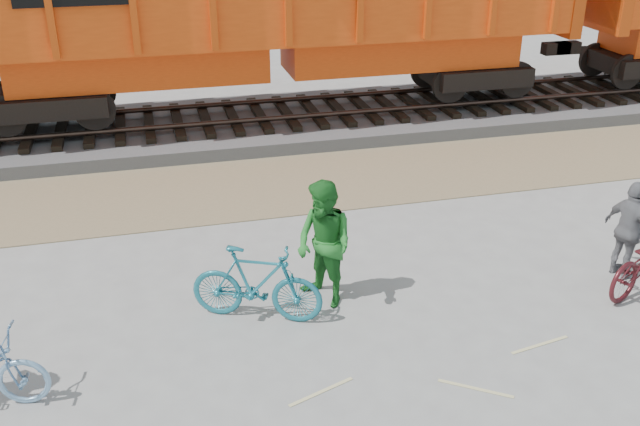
# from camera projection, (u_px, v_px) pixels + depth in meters

# --- Properties ---
(ground) EXTENTS (120.00, 120.00, 0.00)m
(ground) POSITION_uv_depth(u_px,v_px,m) (380.00, 341.00, 9.37)
(ground) COLOR #9E9E99
(ground) RESTS_ON ground
(gravel_strip) EXTENTS (120.00, 3.00, 0.02)m
(gravel_strip) POSITION_uv_depth(u_px,v_px,m) (291.00, 183.00, 14.18)
(gravel_strip) COLOR tan
(gravel_strip) RESTS_ON ground
(ballast_bed) EXTENTS (120.00, 4.00, 0.30)m
(ballast_bed) POSITION_uv_depth(u_px,v_px,m) (260.00, 123.00, 17.19)
(ballast_bed) COLOR slate
(ballast_bed) RESTS_ON ground
(track) EXTENTS (120.00, 2.60, 0.24)m
(track) POSITION_uv_depth(u_px,v_px,m) (260.00, 110.00, 17.05)
(track) COLOR black
(track) RESTS_ON ballast_bed
(hopper_car_center) EXTENTS (14.00, 3.13, 4.65)m
(hopper_car_center) POSITION_uv_depth(u_px,v_px,m) (274.00, 1.00, 16.06)
(hopper_car_center) COLOR black
(hopper_car_center) RESTS_ON track
(bicycle_teal) EXTENTS (1.87, 1.21, 1.09)m
(bicycle_teal) POSITION_uv_depth(u_px,v_px,m) (256.00, 284.00, 9.63)
(bicycle_teal) COLOR teal
(bicycle_teal) RESTS_ON ground
(person_man) EXTENTS (1.04, 1.12, 1.84)m
(person_man) POSITION_uv_depth(u_px,v_px,m) (324.00, 244.00, 9.87)
(person_man) COLOR #217527
(person_man) RESTS_ON ground
(person_woman) EXTENTS (0.55, 0.96, 1.54)m
(person_woman) POSITION_uv_depth(u_px,v_px,m) (630.00, 230.00, 10.59)
(person_woman) COLOR slate
(person_woman) RESTS_ON ground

